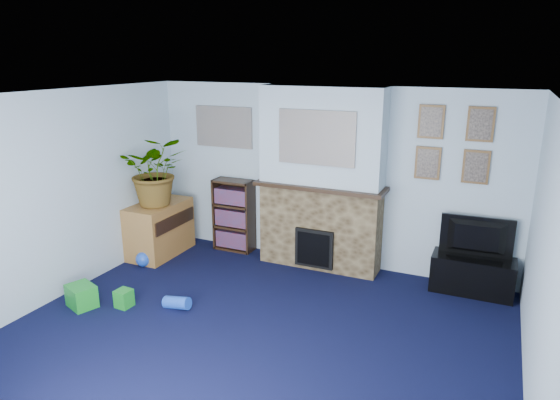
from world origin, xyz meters
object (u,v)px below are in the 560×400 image
at_px(television, 476,238).
at_px(sideboard, 160,230).
at_px(tv_stand, 472,275).
at_px(bookshelf, 234,217).

relative_size(television, sideboard, 0.86).
relative_size(tv_stand, bookshelf, 0.90).
bearing_deg(bookshelf, sideboard, -146.37).
distance_m(tv_stand, bookshelf, 3.31).
bearing_deg(tv_stand, sideboard, -172.95).
bearing_deg(sideboard, bookshelf, 33.63).
xyz_separation_m(television, bookshelf, (-3.30, 0.06, -0.19)).
xyz_separation_m(tv_stand, sideboard, (-4.19, -0.52, 0.12)).
bearing_deg(bookshelf, television, -0.98).
bearing_deg(television, bookshelf, -3.69).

